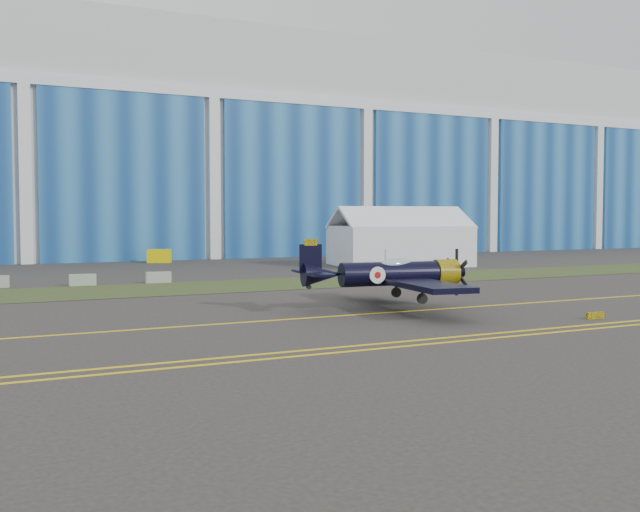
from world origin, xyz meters
name	(u,v)px	position (x,y,z in m)	size (l,w,h in m)	color
ground	(120,317)	(0.00, 0.00, 0.00)	(260.00, 260.00, 0.00)	#38322F
grass_median	(77,293)	(0.00, 14.00, 0.02)	(260.00, 10.00, 0.02)	#475128
hangar	(8,147)	(0.00, 71.79, 14.96)	(220.00, 45.70, 30.00)	silver
taxiway_centreline	(142,329)	(0.00, -5.00, 0.01)	(200.00, 0.20, 0.02)	yellow
edge_line_near	(205,365)	(0.00, -14.50, 0.01)	(80.00, 0.20, 0.02)	yellow
edge_line_far	(196,360)	(0.00, -13.50, 0.01)	(80.00, 0.20, 0.02)	yellow
guard_board_right	(595,316)	(22.00, -12.00, 0.17)	(1.20, 0.15, 0.35)	yellow
warbird	(390,274)	(14.69, -3.58, 2.04)	(13.34, 15.29, 4.06)	black
tent	(399,236)	(36.14, 28.79, 3.23)	(15.62, 12.68, 6.47)	white
tug	(159,256)	(13.96, 45.22, 0.77)	(2.63, 1.65, 1.54)	#E1CB00
barrier_b	(83,280)	(1.21, 19.32, 0.45)	(2.00, 0.60, 0.90)	gray
barrier_c	(158,277)	(7.04, 19.09, 0.45)	(2.00, 0.60, 0.90)	gray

